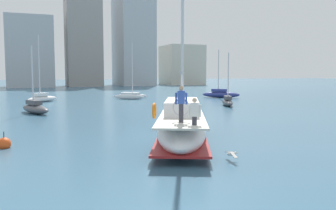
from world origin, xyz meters
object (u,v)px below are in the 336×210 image
(moored_sloop_far, at_px, (221,94))
(moored_catamaran, at_px, (227,101))
(moored_cutter_right, at_px, (42,98))
(moored_sloop_near, at_px, (130,95))
(main_sailboat, at_px, (182,125))
(mooring_buoy, at_px, (4,144))
(seagull, at_px, (231,154))
(moored_cutter_left, at_px, (35,108))

(moored_sloop_far, relative_size, moored_catamaran, 1.21)
(moored_cutter_right, bearing_deg, moored_sloop_far, -2.13)
(moored_sloop_near, relative_size, moored_cutter_right, 0.95)
(main_sailboat, bearing_deg, moored_cutter_right, 101.82)
(moored_catamaran, bearing_deg, mooring_buoy, -144.19)
(moored_sloop_near, relative_size, moored_catamaran, 1.35)
(moored_sloop_far, height_order, seagull, moored_sloop_far)
(main_sailboat, xyz_separation_m, mooring_buoy, (-8.48, 1.90, -0.72))
(moored_sloop_far, relative_size, mooring_buoy, 7.72)
(mooring_buoy, bearing_deg, moored_catamaran, 35.81)
(moored_sloop_near, distance_m, seagull, 35.87)
(moored_cutter_right, height_order, mooring_buoy, moored_cutter_right)
(moored_cutter_right, bearing_deg, moored_sloop_near, 6.13)
(moored_sloop_far, distance_m, moored_catamaran, 13.14)
(moored_sloop_far, relative_size, moored_cutter_left, 1.17)
(moored_catamaran, bearing_deg, main_sailboat, -126.66)
(moored_cutter_right, bearing_deg, moored_catamaran, -33.56)
(moored_sloop_near, relative_size, mooring_buoy, 8.60)
(main_sailboat, distance_m, moored_sloop_near, 31.78)
(main_sailboat, height_order, seagull, main_sailboat)
(mooring_buoy, bearing_deg, moored_cutter_right, 85.55)
(moored_cutter_right, height_order, seagull, moored_cutter_right)
(main_sailboat, height_order, moored_sloop_near, main_sailboat)
(main_sailboat, distance_m, moored_cutter_left, 18.33)
(moored_cutter_right, bearing_deg, main_sailboat, -78.18)
(main_sailboat, relative_size, moored_catamaran, 2.25)
(mooring_buoy, bearing_deg, moored_cutter_left, 84.76)
(seagull, relative_size, mooring_buoy, 1.21)
(moored_sloop_far, xyz_separation_m, moored_cutter_left, (-25.79, -12.23, -0.06))
(moored_sloop_near, xyz_separation_m, moored_sloop_far, (13.23, -2.19, 0.01))
(moored_cutter_left, height_order, moored_cutter_right, moored_cutter_right)
(moored_sloop_far, relative_size, moored_cutter_right, 0.85)
(main_sailboat, xyz_separation_m, moored_catamaran, (12.89, 17.32, -0.43))
(main_sailboat, xyz_separation_m, moored_cutter_right, (-6.29, 30.04, -0.36))
(main_sailboat, distance_m, moored_sloop_far, 34.59)
(moored_cutter_left, bearing_deg, moored_catamaran, 1.24)
(moored_sloop_near, bearing_deg, mooring_buoy, -115.36)
(moored_sloop_near, bearing_deg, moored_catamaran, -61.99)
(seagull, bearing_deg, moored_cutter_right, 101.06)
(moored_cutter_right, bearing_deg, mooring_buoy, -94.45)
(moored_sloop_near, xyz_separation_m, moored_catamaran, (7.44, -13.99, -0.08))
(moored_sloop_far, distance_m, mooring_buoy, 38.45)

